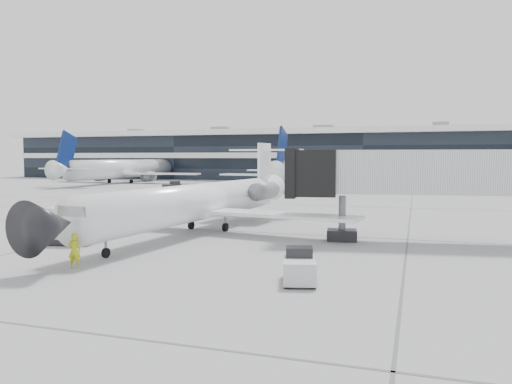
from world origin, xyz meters
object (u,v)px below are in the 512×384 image
(jet_bridge, at_px, (455,173))
(ramp_worker, at_px, (74,251))
(cargo_uld, at_px, (73,226))
(regional_jet, at_px, (200,201))
(baggage_tug, at_px, (299,267))

(jet_bridge, height_order, ramp_worker, jet_bridge)
(jet_bridge, xyz_separation_m, cargo_uld, (-21.32, -6.80, -3.09))
(regional_jet, distance_m, ramp_worker, 11.93)
(cargo_uld, bearing_deg, regional_jet, 38.61)
(ramp_worker, relative_size, baggage_tug, 0.66)
(regional_jet, relative_size, baggage_tug, 11.24)
(jet_bridge, xyz_separation_m, baggage_tug, (-6.57, -11.67, -3.54))
(regional_jet, xyz_separation_m, cargo_uld, (-5.32, -6.39, -1.09))
(ramp_worker, bearing_deg, baggage_tug, 167.07)
(jet_bridge, bearing_deg, regional_jet, 173.40)
(regional_jet, bearing_deg, ramp_worker, -88.69)
(jet_bridge, relative_size, baggage_tug, 7.31)
(jet_bridge, height_order, baggage_tug, jet_bridge)
(jet_bridge, bearing_deg, baggage_tug, -127.47)
(baggage_tug, bearing_deg, jet_bridge, 46.39)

